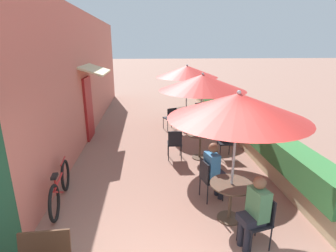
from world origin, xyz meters
The scene contains 19 objects.
cafe_facade_wall centered at (-2.54, 6.90, 2.09)m, with size 0.98×14.07×4.20m.
planter_hedge centered at (2.75, 6.93, 0.54)m, with size 0.60×13.07×1.01m.
patio_table_near centered at (1.08, 1.53, 0.53)m, with size 0.77×0.77×0.73m.
patio_umbrella_near centered at (1.08, 1.53, 2.16)m, with size 2.32×2.32×2.42m.
cafe_chair_near_left centered at (0.83, 2.22, 0.52)m, with size 0.48×0.48×0.87m.
seated_patron_near_left centered at (0.93, 2.25, 0.69)m, with size 0.47×0.41×1.25m.
cafe_chair_near_right centered at (1.32, 0.84, 0.52)m, with size 0.48×0.48×0.87m.
seated_patron_near_right centered at (1.22, 0.82, 0.69)m, with size 0.47×0.41×1.25m.
patio_table_mid centered at (1.07, 4.32, 0.53)m, with size 0.77×0.77×0.73m.
patio_umbrella_mid centered at (1.07, 4.32, 2.16)m, with size 2.32×2.32×2.42m.
cafe_chair_mid_left centered at (0.34, 4.27, 0.52)m, with size 0.41×0.41×0.87m.
cafe_chair_mid_right centered at (1.80, 4.37, 0.52)m, with size 0.41×0.41×0.87m.
coffee_cup_mid centered at (1.06, 4.44, 0.78)m, with size 0.07×0.07×0.09m.
patio_table_far centered at (1.11, 7.31, 0.53)m, with size 0.77×0.77×0.73m.
patio_umbrella_far centered at (1.11, 7.31, 2.16)m, with size 2.32×2.32×2.42m.
cafe_chair_far_left centered at (1.75, 7.67, 0.52)m, with size 0.52×0.52×0.87m.
cafe_chair_far_right centered at (0.47, 6.96, 0.52)m, with size 0.52×0.52×0.87m.
coffee_cup_far centered at (1.07, 7.23, 0.78)m, with size 0.07×0.07×0.09m.
bicycle_leaning centered at (-2.20, 2.31, 0.36)m, with size 0.25×1.79×0.79m.
Camera 1 is at (-0.40, -2.54, 3.12)m, focal length 28.00 mm.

